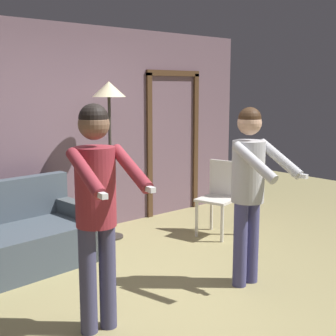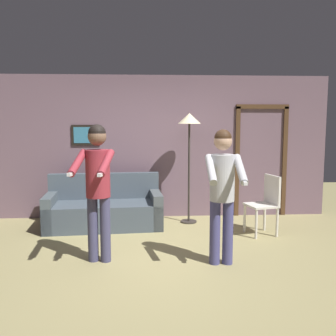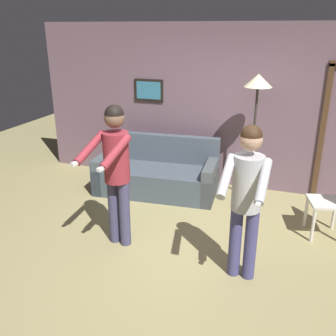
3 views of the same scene
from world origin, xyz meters
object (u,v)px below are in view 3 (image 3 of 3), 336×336
couch (157,175)px  torchiere_lamp (257,93)px  dining_chair_distant (335,198)px  person_standing_left (116,164)px  person_standing_right (247,191)px

couch → torchiere_lamp: bearing=7.6°
dining_chair_distant → torchiere_lamp: bearing=145.7°
couch → person_standing_left: person_standing_left is taller
couch → dining_chair_distant: bearing=-12.5°
person_standing_left → dining_chair_distant: 2.73m
person_standing_left → person_standing_right: size_ratio=1.04×
couch → person_standing_left: bearing=-85.9°
torchiere_lamp → dining_chair_distant: (1.13, -0.77, -1.12)m
person_standing_right → dining_chair_distant: person_standing_right is taller
person_standing_left → dining_chair_distant: size_ratio=1.85×
torchiere_lamp → couch: bearing=-172.4°
couch → torchiere_lamp: size_ratio=1.03×
couch → dining_chair_distant: 2.65m
person_standing_left → dining_chair_distant: person_standing_left is taller
torchiere_lamp → person_standing_right: size_ratio=1.15×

